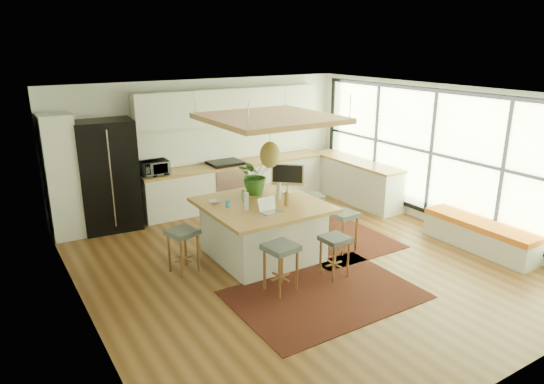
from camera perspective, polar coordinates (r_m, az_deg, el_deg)
floor at (r=7.99m, az=3.15°, el=-8.23°), size 7.00×7.00×0.00m
ceiling at (r=7.25m, az=3.51°, el=11.39°), size 7.00×7.00×0.00m
wall_back at (r=10.48m, az=-7.83°, el=5.63°), size 6.50×0.00×6.50m
wall_front at (r=5.25m, az=26.15°, el=-8.11°), size 6.50×0.00×6.50m
wall_left at (r=6.31m, az=-21.63°, el=-3.36°), size 0.00×7.00×7.00m
wall_right at (r=9.71m, az=19.24°, el=3.88°), size 0.00×7.00×7.00m
window_wall at (r=9.67m, az=19.15°, el=4.15°), size 0.10×6.20×2.60m
pantry at (r=9.43m, az=-23.46°, el=1.62°), size 0.55×0.60×2.25m
back_counter_base at (r=10.65m, az=-4.23°, el=0.89°), size 4.20×0.60×0.88m
back_counter_top at (r=10.53m, az=-4.28°, el=3.29°), size 4.24×0.64×0.05m
backsplash at (r=10.69m, az=-5.09°, el=5.96°), size 4.20×0.02×0.80m
upper_cabinets at (r=10.42m, az=-4.80°, el=10.13°), size 4.20×0.34×0.70m
range at (r=10.53m, az=-5.44°, el=1.00°), size 0.76×0.62×1.00m
right_counter_base at (r=11.03m, az=9.70°, el=1.26°), size 0.60×2.50×0.88m
right_counter_top at (r=10.91m, az=9.82°, el=3.58°), size 0.64×2.54×0.05m
window_bench at (r=9.11m, az=23.17°, el=-4.68°), size 0.52×2.00×0.50m
ceiling_panel at (r=7.51m, az=-0.24°, el=6.62°), size 1.86×1.86×0.80m
rug_near at (r=7.08m, az=6.21°, el=-11.87°), size 2.60×1.80×0.01m
rug_right at (r=9.15m, az=6.05°, el=-4.86°), size 1.80×2.60×0.01m
fridge at (r=9.62m, az=-18.65°, el=1.21°), size 1.11×0.90×2.08m
island at (r=8.04m, az=-1.15°, el=-4.43°), size 1.85×1.85×0.93m
stool_near_left at (r=6.97m, az=1.03°, el=-8.98°), size 0.48×0.48×0.72m
stool_near_right at (r=7.46m, az=7.34°, el=-7.29°), size 0.40×0.40×0.65m
stool_right_front at (r=8.36m, az=8.33°, el=-4.57°), size 0.44×0.44×0.70m
stool_right_back at (r=9.14m, az=4.48°, el=-2.48°), size 0.47×0.47×0.72m
stool_left_side at (r=7.67m, az=-10.35°, el=-6.74°), size 0.51×0.51×0.69m
laptop at (r=7.41m, az=-0.12°, el=-1.53°), size 0.35×0.37×0.24m
monitor at (r=8.34m, az=1.84°, el=1.62°), size 0.56×0.53×0.52m
microwave at (r=9.78m, az=-13.61°, el=2.96°), size 0.53×0.32×0.35m
island_plant at (r=8.31m, az=-2.00°, el=1.60°), size 0.76×0.81×0.53m
island_bowl at (r=7.91m, az=-6.72°, el=-1.15°), size 0.24×0.24×0.05m
island_bottle_0 at (r=7.68m, az=-5.08°, el=-1.11°), size 0.07×0.07×0.19m
island_bottle_1 at (r=7.54m, az=-3.20°, el=-1.43°), size 0.07×0.07×0.19m
island_bottle_2 at (r=7.74m, az=1.56°, el=-0.91°), size 0.07×0.07×0.19m
island_bottle_3 at (r=8.07m, az=0.78°, el=-0.13°), size 0.07×0.07×0.19m
island_bottle_4 at (r=7.96m, az=-3.33°, el=-0.40°), size 0.07×0.07×0.19m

